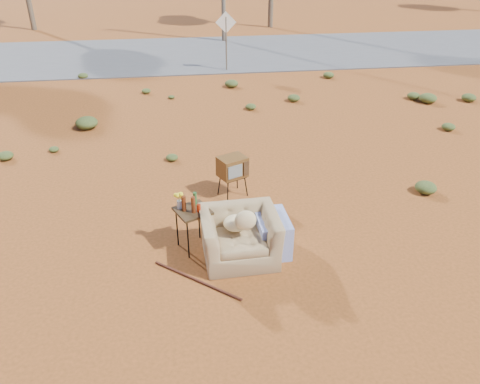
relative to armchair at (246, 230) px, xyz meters
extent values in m
plane|color=#95481D|center=(-0.47, -0.19, -0.51)|extent=(140.00, 140.00, 0.00)
cube|color=#565659|center=(-0.47, 14.81, -0.49)|extent=(140.00, 7.00, 0.04)
imported|color=#957951|center=(-0.11, -0.02, 0.04)|extent=(1.27, 0.85, 1.09)
ellipsoid|color=#D3B881|center=(-0.17, 0.03, 0.12)|extent=(0.39, 0.39, 0.23)
ellipsoid|color=#D3B881|center=(-0.04, -0.23, 0.33)|extent=(0.35, 0.17, 0.35)
cube|color=navy|center=(0.47, 0.11, -0.19)|extent=(0.55, 0.83, 0.64)
cube|color=black|center=(0.04, 2.06, -0.08)|extent=(0.58, 0.53, 0.03)
cylinder|color=black|center=(-0.09, 1.81, -0.29)|extent=(0.03, 0.03, 0.43)
cylinder|color=black|center=(0.31, 2.00, -0.29)|extent=(0.03, 0.03, 0.43)
cylinder|color=black|center=(-0.23, 2.12, -0.29)|extent=(0.03, 0.03, 0.43)
cylinder|color=black|center=(0.16, 2.30, -0.29)|extent=(0.03, 0.03, 0.43)
cube|color=brown|center=(0.04, 2.06, 0.14)|extent=(0.66, 0.60, 0.41)
cube|color=slate|center=(0.06, 1.83, 0.14)|extent=(0.30, 0.15, 0.26)
cube|color=#472D19|center=(0.30, 1.94, 0.14)|extent=(0.12, 0.07, 0.29)
cube|color=#332412|center=(-0.84, 0.34, 0.23)|extent=(0.69, 0.69, 0.04)
cylinder|color=black|center=(-0.95, 0.06, -0.14)|extent=(0.03, 0.03, 0.74)
cylinder|color=black|center=(-0.56, 0.23, -0.14)|extent=(0.03, 0.03, 0.74)
cylinder|color=black|center=(-1.12, 0.45, -0.14)|extent=(0.03, 0.03, 0.74)
cylinder|color=black|center=(-0.73, 0.62, -0.14)|extent=(0.03, 0.03, 0.74)
cylinder|color=#54210E|center=(-0.98, 0.34, 0.39)|extent=(0.07, 0.07, 0.27)
cylinder|color=#54210E|center=(-0.83, 0.25, 0.40)|extent=(0.07, 0.07, 0.29)
cylinder|color=#245022|center=(-0.79, 0.48, 0.38)|extent=(0.06, 0.06, 0.25)
cylinder|color=red|center=(-0.74, 0.27, 0.32)|extent=(0.07, 0.07, 0.14)
cylinder|color=silver|center=(-1.05, 0.42, 0.32)|extent=(0.08, 0.08, 0.15)
ellipsoid|color=yellow|center=(-1.05, 0.42, 0.49)|extent=(0.17, 0.17, 0.13)
cylinder|color=#522316|center=(-0.86, -0.56, -0.49)|extent=(1.30, 1.11, 0.04)
cylinder|color=brown|center=(1.03, 11.81, 0.49)|extent=(0.06, 0.06, 2.00)
cube|color=silver|center=(1.03, 11.81, 1.29)|extent=(0.78, 0.04, 0.78)
ellipsoid|color=#485625|center=(4.03, 1.61, -0.39)|extent=(0.44, 0.44, 0.24)
ellipsoid|color=#485625|center=(-3.47, 6.31, -0.34)|extent=(0.60, 0.60, 0.33)
ellipsoid|color=#485625|center=(6.33, 4.81, -0.41)|extent=(0.36, 0.36, 0.20)
ellipsoid|color=#485625|center=(2.73, 7.81, -0.40)|extent=(0.40, 0.40, 0.22)
ellipsoid|color=#485625|center=(-1.97, 9.31, -0.43)|extent=(0.30, 0.30, 0.17)
camera|label=1|loc=(-0.98, -6.28, 4.28)|focal=35.00mm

